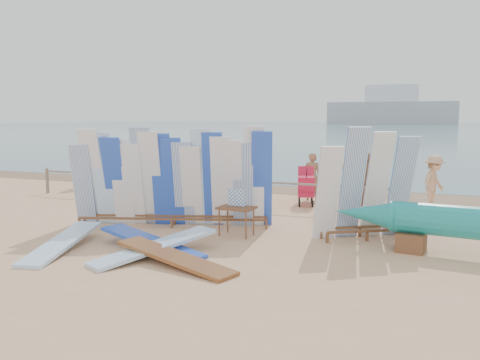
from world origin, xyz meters
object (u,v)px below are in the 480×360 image
at_px(side_surfboard_rack, 365,189).
at_px(beachgoer_9, 352,170).
at_px(flat_board_a, 62,250).
at_px(beachgoer_5, 219,169).
at_px(flat_board_d, 151,250).
at_px(beach_chair_right, 235,195).
at_px(beachgoer_0, 93,163).
at_px(flat_board_b, 155,256).
at_px(stroller, 306,190).
at_px(beachgoer_1, 102,163).
at_px(beachgoer_10, 368,180).
at_px(beachgoer_7, 312,177).
at_px(beachgoer_extra_0, 434,183).
at_px(vendor_table, 236,220).
at_px(beachgoer_11, 151,160).
at_px(flat_board_c, 175,265).
at_px(beachgoer_3, 177,167).
at_px(beach_chair_left, 212,194).
at_px(main_surfboard_rack, 173,182).

bearing_deg(side_surfboard_rack, beachgoer_9, 69.79).
height_order(flat_board_a, beachgoer_5, beachgoer_5).
relative_size(flat_board_d, beach_chair_right, 3.01).
relative_size(flat_board_d, beachgoer_0, 1.46).
relative_size(flat_board_b, beachgoer_5, 1.63).
bearing_deg(beach_chair_right, side_surfboard_rack, -49.12).
relative_size(side_surfboard_rack, stroller, 2.14).
distance_m(side_surfboard_rack, flat_board_a, 6.65).
bearing_deg(beachgoer_1, beachgoer_10, -120.29).
relative_size(beachgoer_5, beachgoer_7, 1.05).
distance_m(beachgoer_extra_0, beachgoer_7, 3.80).
xyz_separation_m(vendor_table, beachgoer_11, (-7.13, 7.71, 0.54)).
height_order(flat_board_c, flat_board_a, flat_board_a).
height_order(beachgoer_5, beachgoer_10, beachgoer_5).
bearing_deg(beachgoer_3, beachgoer_9, 37.01).
bearing_deg(beach_chair_left, flat_board_a, -62.92).
relative_size(main_surfboard_rack, vendor_table, 4.54).
bearing_deg(beachgoer_0, beachgoer_7, 147.80).
distance_m(flat_board_d, beachgoer_10, 7.78).
bearing_deg(flat_board_d, beachgoer_1, 59.60).
distance_m(beachgoer_7, beachgoer_10, 1.93).
height_order(main_surfboard_rack, flat_board_a, main_surfboard_rack).
bearing_deg(beachgoer_11, vendor_table, 133.75).
height_order(beachgoer_5, beachgoer_7, beachgoer_5).
height_order(main_surfboard_rack, flat_board_d, main_surfboard_rack).
height_order(flat_board_c, beachgoer_1, beachgoer_1).
bearing_deg(flat_board_a, beachgoer_5, 78.91).
bearing_deg(main_surfboard_rack, flat_board_b, -86.66).
relative_size(flat_board_c, beach_chair_right, 3.01).
relative_size(stroller, beachgoer_7, 0.76).
distance_m(flat_board_c, beach_chair_left, 7.23).
height_order(vendor_table, beachgoer_11, beachgoer_11).
height_order(beach_chair_left, beachgoer_7, beachgoer_7).
xyz_separation_m(side_surfboard_rack, beachgoer_11, (-9.92, 6.91, -0.24)).
xyz_separation_m(stroller, beachgoer_extra_0, (3.70, 0.57, 0.34)).
bearing_deg(flat_board_a, beachgoer_9, 52.61).
distance_m(beach_chair_left, beachgoer_extra_0, 6.85).
bearing_deg(flat_board_c, side_surfboard_rack, -24.14).
xyz_separation_m(vendor_table, beachgoer_10, (2.22, 5.14, 0.46)).
bearing_deg(beachgoer_3, beachgoer_5, 54.90).
xyz_separation_m(main_surfboard_rack, flat_board_a, (-1.00, -2.88, -1.13)).
bearing_deg(main_surfboard_rack, beachgoer_7, 48.56).
bearing_deg(side_surfboard_rack, beachgoer_11, 112.59).
relative_size(vendor_table, beachgoer_11, 0.60).
bearing_deg(flat_board_a, beachgoer_extra_0, 33.63).
distance_m(flat_board_b, flat_board_c, 0.76).
bearing_deg(side_surfboard_rack, vendor_table, 163.39).
height_order(flat_board_a, beach_chair_right, beach_chair_right).
bearing_deg(stroller, beach_chair_left, 171.46).
height_order(beach_chair_right, beachgoer_11, beachgoer_11).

